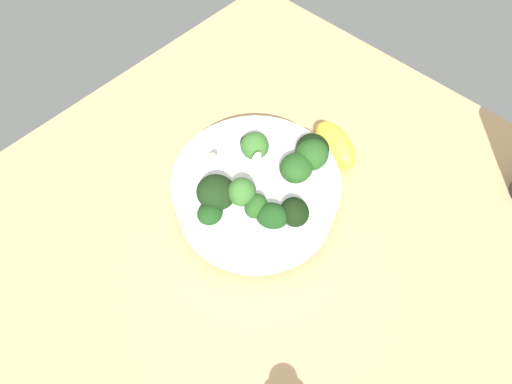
% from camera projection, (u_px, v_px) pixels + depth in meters
% --- Properties ---
extents(ground_plane, '(0.72, 0.72, 0.03)m').
position_uv_depth(ground_plane, '(276.00, 224.00, 0.62)').
color(ground_plane, tan).
extents(bowl_of_broccoli, '(0.21, 0.20, 0.11)m').
position_uv_depth(bowl_of_broccoli, '(258.00, 189.00, 0.57)').
color(bowl_of_broccoli, white).
rests_on(bowl_of_broccoli, ground_plane).
extents(lemon_wedge, '(0.07, 0.09, 0.04)m').
position_uv_depth(lemon_wedge, '(335.00, 145.00, 0.64)').
color(lemon_wedge, yellow).
rests_on(lemon_wedge, ground_plane).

